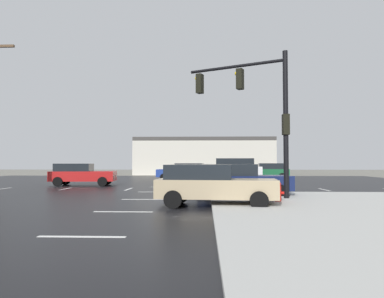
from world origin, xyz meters
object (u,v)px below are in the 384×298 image
Objects in this scene: sedan_blue at (184,171)px; suv_white at (235,169)px; fire_hydrant at (278,191)px; sedan_red at (81,174)px; sedan_navy at (240,180)px; traffic_signal_mast at (258,103)px; sedan_green at (266,171)px; sedan_tan at (212,184)px.

suv_white is at bearing -171.90° from sedan_blue.
sedan_red is at bearing 137.41° from fire_hydrant.
suv_white is at bearing 83.42° from sedan_navy.
traffic_signal_mast is 19.12m from sedan_green.
sedan_green and sedan_tan have the same top height.
sedan_blue is at bearing 101.60° from sedan_tan.
sedan_blue reaches higher than fire_hydrant.
sedan_navy is at bearing 109.20° from sedan_blue.
traffic_signal_mast is at bearing 110.69° from sedan_blue.
traffic_signal_mast is 1.31× the size of suv_white.
suv_white is at bearing 87.57° from sedan_tan.
suv_white is 1.06× the size of sedan_red.
sedan_green reaches higher than fire_hydrant.
sedan_green is (3.21, 2.09, -0.24)m from suv_white.
traffic_signal_mast is 16.70m from suv_white.
traffic_signal_mast is at bearing 105.50° from fire_hydrant.
traffic_signal_mast is 8.13× the size of fire_hydrant.
fire_hydrant is at bearing 20.51° from sedan_tan.
suv_white is (-0.21, 18.15, 0.55)m from fire_hydrant.
fire_hydrant is 3.27m from sedan_navy.
suv_white reaches higher than sedan_tan.
sedan_tan and sedan_red have the same top height.
sedan_tan is at bearing 86.69° from suv_white.
sedan_green is 21.73m from sedan_tan.
fire_hydrant is 0.17× the size of sedan_red.
sedan_tan reaches higher than fire_hydrant.
suv_white reaches higher than sedan_blue.
fire_hydrant is 0.17× the size of sedan_tan.
sedan_tan is 1.00× the size of sedan_blue.
sedan_blue is at bearing 20.38° from sedan_green.
sedan_tan is at bearing 79.05° from sedan_green.
sedan_green is at bearing 79.84° from sedan_tan.
sedan_tan is (-2.64, -0.74, 0.32)m from fire_hydrant.
sedan_blue is (-2.20, 18.69, 0.00)m from sedan_tan.
fire_hydrant is at bearing 110.73° from sedan_blue.
sedan_tan is (-2.43, -18.89, -0.24)m from suv_white.
sedan_blue is at bearing -49.51° from traffic_signal_mast.
sedan_green is at bearing -158.07° from sedan_blue.
suv_white reaches higher than fire_hydrant.
sedan_navy is (-1.03, -15.14, -0.24)m from suv_white.
traffic_signal_mast is 4.84m from sedan_tan.
sedan_blue is (-4.63, -0.20, -0.24)m from suv_white.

